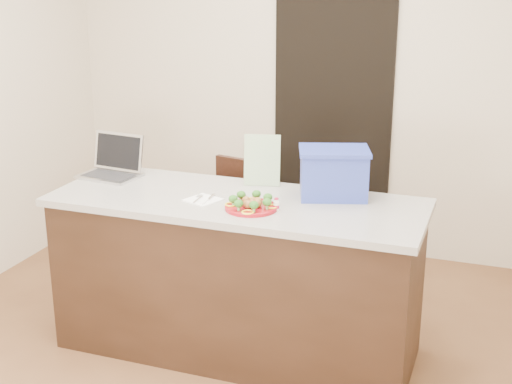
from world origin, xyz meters
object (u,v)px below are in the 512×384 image
(laptop, at_px, (114,164))
(chair, at_px, (237,219))
(island, at_px, (237,276))
(plate, at_px, (251,207))
(yogurt_bottle, at_px, (276,205))
(blue_box, at_px, (334,173))
(napkin, at_px, (203,200))

(laptop, xyz_separation_m, chair, (0.59, 0.54, -0.47))
(island, bearing_deg, plate, -44.16)
(yogurt_bottle, xyz_separation_m, blue_box, (0.22, 0.32, 0.11))
(yogurt_bottle, xyz_separation_m, chair, (-0.55, 0.83, -0.43))
(napkin, bearing_deg, plate, -8.61)
(island, xyz_separation_m, laptop, (-0.87, 0.18, 0.52))
(laptop, bearing_deg, island, -5.28)
(yogurt_bottle, bearing_deg, island, 158.34)
(blue_box, distance_m, chair, 1.07)
(laptop, relative_size, chair, 0.41)
(chair, bearing_deg, island, -56.98)
(island, distance_m, laptop, 1.03)
(blue_box, bearing_deg, plate, -153.17)
(island, bearing_deg, yogurt_bottle, -21.66)
(plate, distance_m, napkin, 0.30)
(napkin, bearing_deg, blue_box, 25.09)
(napkin, height_order, chair, napkin)
(laptop, height_order, blue_box, blue_box)
(plate, distance_m, blue_box, 0.51)
(napkin, bearing_deg, chair, 98.44)
(yogurt_bottle, height_order, chair, yogurt_bottle)
(plate, height_order, yogurt_bottle, yogurt_bottle)
(plate, distance_m, yogurt_bottle, 0.13)
(blue_box, bearing_deg, laptop, 163.48)
(napkin, height_order, yogurt_bottle, yogurt_bottle)
(napkin, distance_m, yogurt_bottle, 0.43)
(island, relative_size, blue_box, 4.66)
(island, bearing_deg, blue_box, 24.02)
(napkin, bearing_deg, yogurt_bottle, -2.53)
(chair, bearing_deg, blue_box, -21.77)
(napkin, bearing_deg, island, 28.18)
(yogurt_bottle, bearing_deg, chair, 123.31)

